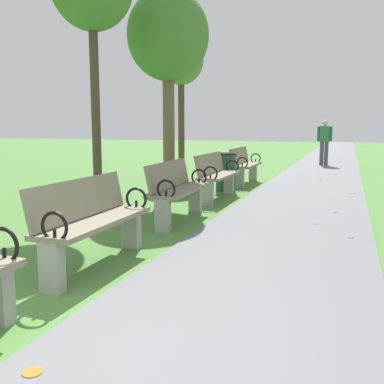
{
  "coord_description": "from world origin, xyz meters",
  "views": [
    {
      "loc": [
        1.91,
        -1.57,
        1.43
      ],
      "look_at": [
        -0.05,
        3.93,
        0.55
      ],
      "focal_mm": 41.18,
      "sensor_mm": 36.0,
      "label": 1
    }
  ],
  "objects_px": {
    "park_bench_3": "(177,189)",
    "park_bench_4": "(217,175)",
    "tree_3": "(168,38)",
    "park_bench_2": "(92,220)",
    "tree_4": "(181,62)",
    "pedestrian_walking": "(324,140)",
    "park_bench_5": "(245,164)",
    "trash_bin": "(226,172)"
  },
  "relations": [
    {
      "from": "park_bench_2",
      "to": "park_bench_5",
      "type": "xyz_separation_m",
      "value": [
        0.0,
        6.91,
        0.0
      ]
    },
    {
      "from": "park_bench_5",
      "to": "tree_4",
      "type": "xyz_separation_m",
      "value": [
        -1.82,
        0.35,
        2.58
      ]
    },
    {
      "from": "park_bench_3",
      "to": "trash_bin",
      "type": "height_order",
      "value": "park_bench_3"
    },
    {
      "from": "park_bench_2",
      "to": "tree_4",
      "type": "relative_size",
      "value": 0.42
    },
    {
      "from": "park_bench_3",
      "to": "park_bench_4",
      "type": "relative_size",
      "value": 1.01
    },
    {
      "from": "pedestrian_walking",
      "to": "trash_bin",
      "type": "xyz_separation_m",
      "value": [
        -1.72,
        -7.16,
        -0.5
      ]
    },
    {
      "from": "tree_3",
      "to": "pedestrian_walking",
      "type": "height_order",
      "value": "tree_3"
    },
    {
      "from": "tree_4",
      "to": "park_bench_5",
      "type": "bearing_deg",
      "value": -11.0
    },
    {
      "from": "tree_4",
      "to": "park_bench_3",
      "type": "bearing_deg",
      "value": -69.75
    },
    {
      "from": "park_bench_3",
      "to": "park_bench_4",
      "type": "bearing_deg",
      "value": 90.0
    },
    {
      "from": "park_bench_2",
      "to": "park_bench_3",
      "type": "xyz_separation_m",
      "value": [
        0.0,
        2.34,
        0.0
      ]
    },
    {
      "from": "park_bench_3",
      "to": "tree_3",
      "type": "relative_size",
      "value": 0.4
    },
    {
      "from": "park_bench_5",
      "to": "trash_bin",
      "type": "height_order",
      "value": "park_bench_5"
    },
    {
      "from": "park_bench_4",
      "to": "trash_bin",
      "type": "xyz_separation_m",
      "value": [
        -0.15,
        1.23,
        -0.06
      ]
    },
    {
      "from": "park_bench_4",
      "to": "park_bench_5",
      "type": "relative_size",
      "value": 1.0
    },
    {
      "from": "park_bench_3",
      "to": "trash_bin",
      "type": "xyz_separation_m",
      "value": [
        -0.15,
        3.33,
        -0.06
      ]
    },
    {
      "from": "tree_4",
      "to": "pedestrian_walking",
      "type": "bearing_deg",
      "value": 58.67
    },
    {
      "from": "tree_4",
      "to": "trash_bin",
      "type": "height_order",
      "value": "tree_4"
    },
    {
      "from": "trash_bin",
      "to": "park_bench_2",
      "type": "bearing_deg",
      "value": -88.51
    },
    {
      "from": "park_bench_3",
      "to": "park_bench_4",
      "type": "xyz_separation_m",
      "value": [
        -0.0,
        2.1,
        0.0
      ]
    },
    {
      "from": "park_bench_5",
      "to": "park_bench_3",
      "type": "bearing_deg",
      "value": -90.0
    },
    {
      "from": "park_bench_4",
      "to": "trash_bin",
      "type": "relative_size",
      "value": 1.91
    },
    {
      "from": "park_bench_4",
      "to": "pedestrian_walking",
      "type": "xyz_separation_m",
      "value": [
        1.57,
        8.39,
        0.44
      ]
    },
    {
      "from": "tree_3",
      "to": "park_bench_5",
      "type": "bearing_deg",
      "value": 66.61
    },
    {
      "from": "park_bench_2",
      "to": "trash_bin",
      "type": "xyz_separation_m",
      "value": [
        -0.15,
        5.67,
        -0.06
      ]
    },
    {
      "from": "park_bench_3",
      "to": "tree_3",
      "type": "height_order",
      "value": "tree_3"
    },
    {
      "from": "park_bench_2",
      "to": "pedestrian_walking",
      "type": "xyz_separation_m",
      "value": [
        1.57,
        12.83,
        0.44
      ]
    },
    {
      "from": "park_bench_5",
      "to": "tree_3",
      "type": "height_order",
      "value": "tree_3"
    },
    {
      "from": "park_bench_2",
      "to": "pedestrian_walking",
      "type": "relative_size",
      "value": 0.99
    },
    {
      "from": "park_bench_5",
      "to": "trash_bin",
      "type": "distance_m",
      "value": 1.25
    },
    {
      "from": "park_bench_4",
      "to": "pedestrian_walking",
      "type": "height_order",
      "value": "pedestrian_walking"
    },
    {
      "from": "park_bench_4",
      "to": "tree_3",
      "type": "height_order",
      "value": "tree_3"
    },
    {
      "from": "park_bench_2",
      "to": "park_bench_4",
      "type": "relative_size",
      "value": 1.0
    },
    {
      "from": "park_bench_4",
      "to": "pedestrian_walking",
      "type": "relative_size",
      "value": 0.99
    },
    {
      "from": "park_bench_4",
      "to": "tree_4",
      "type": "relative_size",
      "value": 0.42
    },
    {
      "from": "park_bench_2",
      "to": "trash_bin",
      "type": "distance_m",
      "value": 5.67
    },
    {
      "from": "park_bench_4",
      "to": "tree_4",
      "type": "height_order",
      "value": "tree_4"
    },
    {
      "from": "trash_bin",
      "to": "park_bench_4",
      "type": "bearing_deg",
      "value": -83.16
    },
    {
      "from": "tree_3",
      "to": "trash_bin",
      "type": "height_order",
      "value": "tree_3"
    },
    {
      "from": "pedestrian_walking",
      "to": "park_bench_5",
      "type": "bearing_deg",
      "value": -104.87
    },
    {
      "from": "park_bench_2",
      "to": "tree_4",
      "type": "height_order",
      "value": "tree_4"
    },
    {
      "from": "park_bench_2",
      "to": "pedestrian_walking",
      "type": "bearing_deg",
      "value": 83.02
    }
  ]
}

